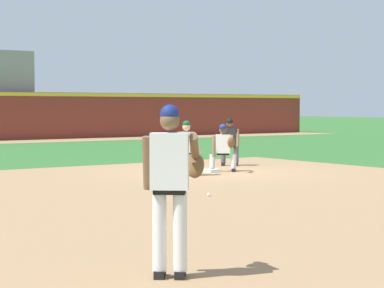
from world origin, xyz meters
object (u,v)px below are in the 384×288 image
object	(u,v)px
first_base_bag	(212,171)
baserunner	(186,146)
baseball	(209,195)
pitcher	(171,180)
umpire	(230,140)
first_baseman	(224,146)

from	to	relation	value
first_base_bag	baserunner	world-z (taller)	baserunner
baseball	baserunner	bearing A→B (deg)	60.84
pitcher	first_base_bag	bearing A→B (deg)	51.17
first_base_bag	pitcher	distance (m)	12.82
first_base_bag	umpire	xyz separation A→B (m)	(1.80, 1.49, 0.75)
first_base_bag	baseball	bearing A→B (deg)	-127.57
baserunner	umpire	bearing A→B (deg)	33.00
pitcher	baseball	bearing A→B (deg)	50.20
baseball	first_baseman	distance (m)	5.76
baseball	baserunner	world-z (taller)	baserunner
pitcher	first_baseman	distance (m)	12.95
umpire	pitcher	bearing A→B (deg)	-130.61
baseball	first_baseman	world-z (taller)	first_baseman
first_base_bag	pitcher	bearing A→B (deg)	-128.83
first_baseman	baseball	bearing A→B (deg)	-130.79
baseball	pitcher	size ratio (longest dim) A/B	0.04
baseball	pitcher	world-z (taller)	pitcher
first_base_bag	baserunner	bearing A→B (deg)	-159.27
first_baseman	baserunner	xyz separation A→B (m)	(-1.53, -0.37, 0.06)
pitcher	first_baseman	xyz separation A→B (m)	(8.36, 9.88, -0.33)
pitcher	first_baseman	size ratio (longest dim) A/B	1.39
pitcher	umpire	size ratio (longest dim) A/B	1.27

